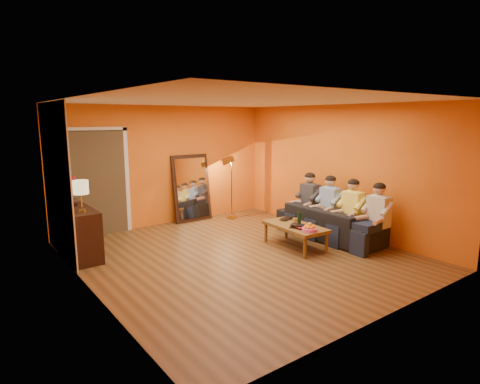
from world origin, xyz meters
TOP-DOWN VIEW (x-y plane):
  - room_shell at (0.00, 0.37)m, footprint 5.00×5.50m
  - white_accent at (-2.48, 1.75)m, footprint 0.02×1.90m
  - doorway_recess at (-1.50, 2.83)m, footprint 1.06×0.30m
  - door_jamb_left at (-2.07, 2.71)m, footprint 0.08×0.06m
  - door_jamb_right at (-0.93, 2.71)m, footprint 0.08×0.06m
  - door_header at (-1.50, 2.71)m, footprint 1.22×0.06m
  - mirror_frame at (0.55, 2.63)m, footprint 0.92×0.27m
  - mirror_glass at (0.55, 2.59)m, footprint 0.78×0.21m
  - sideboard at (-2.24, 1.55)m, footprint 0.44×1.18m
  - table_lamp at (-2.24, 1.25)m, footprint 0.24×0.24m
  - sofa at (2.00, -0.21)m, footprint 2.16×0.84m
  - coffee_table at (1.06, -0.23)m, footprint 0.70×1.26m
  - floor_lamp at (1.39, 2.23)m, footprint 0.36×0.33m
  - dog at (2.06, -0.18)m, footprint 0.47×0.62m
  - person_far_left at (2.13, -1.21)m, footprint 0.70×0.44m
  - person_mid_left at (2.13, -0.66)m, footprint 0.70×0.44m
  - person_mid_right at (2.13, -0.11)m, footprint 0.70×0.44m
  - person_far_right at (2.13, 0.44)m, footprint 0.70×0.44m
  - fruit_bowl at (0.96, -0.68)m, footprint 0.26×0.26m
  - wine_bottle at (1.11, -0.28)m, footprint 0.07×0.07m
  - tumbler at (1.18, -0.11)m, footprint 0.10×0.10m
  - laptop at (1.24, 0.12)m, footprint 0.42×0.33m
  - book_lower at (0.88, -0.43)m, footprint 0.28×0.30m
  - book_mid at (0.89, -0.42)m, footprint 0.21×0.26m
  - book_upper at (0.88, -0.44)m, footprint 0.27×0.28m
  - vase at (-2.24, 1.80)m, footprint 0.17×0.17m
  - flowers at (-2.24, 1.80)m, footprint 0.17×0.17m

SIDE VIEW (x-z plane):
  - coffee_table at x=1.06m, z-range 0.00..0.42m
  - sofa at x=2.00m, z-range 0.00..0.63m
  - dog at x=2.06m, z-range 0.00..0.65m
  - sideboard at x=-2.24m, z-range 0.00..0.85m
  - book_lower at x=0.88m, z-range 0.42..0.44m
  - laptop at x=1.24m, z-range 0.42..0.45m
  - book_mid at x=0.89m, z-range 0.44..0.46m
  - tumbler at x=1.18m, z-range 0.42..0.51m
  - book_upper at x=0.88m, z-range 0.46..0.48m
  - fruit_bowl at x=0.96m, z-range 0.42..0.58m
  - wine_bottle at x=1.11m, z-range 0.42..0.73m
  - person_far_left at x=2.13m, z-range 0.00..1.22m
  - person_mid_left at x=2.13m, z-range 0.00..1.22m
  - person_mid_right at x=2.13m, z-range 0.00..1.22m
  - person_far_right at x=2.13m, z-range 0.00..1.22m
  - floor_lamp at x=1.39m, z-range 0.00..1.44m
  - mirror_frame at x=0.55m, z-range 0.00..1.52m
  - mirror_glass at x=0.55m, z-range 0.09..1.43m
  - vase at x=-2.24m, z-range 0.85..1.03m
  - doorway_recess at x=-1.50m, z-range 0.00..2.10m
  - door_jamb_left at x=-2.07m, z-range -0.05..2.15m
  - door_jamb_right at x=-0.93m, z-range -0.05..2.15m
  - table_lamp at x=-2.24m, z-range 0.85..1.36m
  - flowers at x=-2.24m, z-range 0.97..1.48m
  - room_shell at x=0.00m, z-range 0.00..2.60m
  - white_accent at x=-2.48m, z-range 0.01..2.59m
  - door_header at x=-1.50m, z-range 2.08..2.16m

